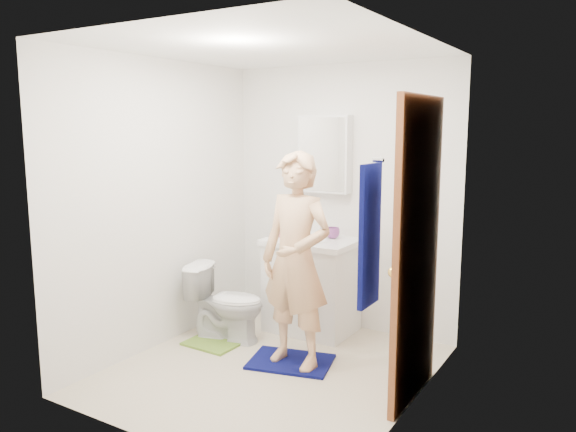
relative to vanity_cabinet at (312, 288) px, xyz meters
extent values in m
cube|color=beige|center=(0.15, -0.91, -0.41)|extent=(2.20, 2.40, 0.02)
cube|color=white|center=(0.15, -0.91, 2.01)|extent=(2.20, 2.40, 0.02)
cube|color=silver|center=(0.15, 0.30, 0.80)|extent=(2.20, 0.02, 2.40)
cube|color=silver|center=(0.15, -2.12, 0.80)|extent=(2.20, 0.02, 2.40)
cube|color=silver|center=(-0.96, -0.91, 0.80)|extent=(0.02, 2.40, 2.40)
cube|color=silver|center=(1.26, -0.91, 0.80)|extent=(0.02, 2.40, 2.40)
cube|color=white|center=(0.00, 0.00, 0.00)|extent=(0.75, 0.55, 0.80)
cube|color=white|center=(0.00, 0.00, 0.43)|extent=(0.79, 0.59, 0.05)
cylinder|color=white|center=(0.00, 0.00, 0.44)|extent=(0.40, 0.40, 0.03)
cylinder|color=silver|center=(0.00, 0.18, 0.51)|extent=(0.03, 0.03, 0.12)
cube|color=white|center=(0.00, 0.22, 1.20)|extent=(0.50, 0.12, 0.70)
cube|color=white|center=(0.00, 0.16, 1.20)|extent=(0.46, 0.01, 0.66)
cube|color=#9D552B|center=(1.22, -0.76, 0.62)|extent=(0.05, 0.80, 2.05)
sphere|color=gold|center=(1.18, -1.08, 0.55)|extent=(0.07, 0.07, 0.07)
cube|color=#080C4F|center=(1.18, -1.48, 0.85)|extent=(0.03, 0.24, 0.80)
cylinder|color=silver|center=(1.22, -1.48, 1.27)|extent=(0.06, 0.02, 0.02)
imported|color=white|center=(-0.52, -0.59, -0.07)|extent=(0.73, 0.52, 0.67)
cube|color=#080C4F|center=(0.22, -0.73, -0.39)|extent=(0.73, 0.59, 0.02)
cube|color=olive|center=(-0.55, -0.73, -0.39)|extent=(0.46, 0.39, 0.02)
imported|color=#B75556|center=(-0.30, -0.05, 0.54)|extent=(0.11, 0.11, 0.19)
imported|color=#853E8A|center=(0.14, 0.12, 0.50)|extent=(0.13, 0.13, 0.10)
imported|color=#DFAD7D|center=(0.28, -0.76, 0.45)|extent=(0.63, 0.44, 1.65)
camera|label=1|loc=(2.38, -4.33, 1.45)|focal=35.00mm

